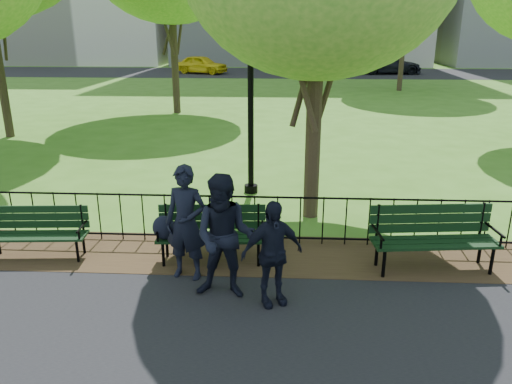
# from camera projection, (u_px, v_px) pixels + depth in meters

# --- Properties ---
(ground) EXTENTS (120.00, 120.00, 0.00)m
(ground) POSITION_uv_depth(u_px,v_px,m) (233.00, 301.00, 7.07)
(ground) COLOR #3B6C1C
(dirt_strip) EXTENTS (60.00, 1.60, 0.01)m
(dirt_strip) POSITION_uv_depth(u_px,v_px,m) (241.00, 254.00, 8.49)
(dirt_strip) COLOR #332414
(dirt_strip) RESTS_ON ground
(far_street) EXTENTS (70.00, 9.00, 0.01)m
(far_street) POSITION_uv_depth(u_px,v_px,m) (276.00, 73.00, 40.18)
(far_street) COLOR black
(far_street) RESTS_ON ground
(iron_fence) EXTENTS (24.06, 0.06, 1.00)m
(iron_fence) POSITION_uv_depth(u_px,v_px,m) (243.00, 217.00, 8.81)
(iron_fence) COLOR black
(iron_fence) RESTS_ON ground
(park_bench_main) EXTENTS (1.82, 0.64, 1.00)m
(park_bench_main) POSITION_uv_depth(u_px,v_px,m) (195.00, 228.00, 8.08)
(park_bench_main) COLOR black
(park_bench_main) RESTS_ON ground
(park_bench_left_a) EXTENTS (1.68, 0.63, 0.94)m
(park_bench_left_a) POSITION_uv_depth(u_px,v_px,m) (37.00, 227.00, 8.29)
(park_bench_left_a) COLOR black
(park_bench_left_a) RESTS_ON ground
(park_bench_right_a) EXTENTS (2.01, 0.81, 1.11)m
(park_bench_right_a) POSITION_uv_depth(u_px,v_px,m) (433.00, 231.00, 7.87)
(park_bench_right_a) COLOR black
(park_bench_right_a) RESTS_ON ground
(lamppost) EXTENTS (0.36, 0.36, 3.95)m
(lamppost) POSITION_uv_depth(u_px,v_px,m) (251.00, 100.00, 10.99)
(lamppost) COLOR black
(lamppost) RESTS_ON ground
(person_left) EXTENTS (0.72, 0.55, 1.78)m
(person_left) POSITION_uv_depth(u_px,v_px,m) (186.00, 223.00, 7.48)
(person_left) COLOR black
(person_left) RESTS_ON asphalt_path
(person_mid) EXTENTS (0.92, 0.54, 1.81)m
(person_mid) POSITION_uv_depth(u_px,v_px,m) (225.00, 237.00, 6.94)
(person_mid) COLOR black
(person_mid) RESTS_ON asphalt_path
(person_right) EXTENTS (0.96, 0.69, 1.52)m
(person_right) POSITION_uv_depth(u_px,v_px,m) (272.00, 253.00, 6.79)
(person_right) COLOR black
(person_right) RESTS_ON asphalt_path
(taxi) EXTENTS (4.48, 2.98, 1.42)m
(taxi) POSITION_uv_depth(u_px,v_px,m) (201.00, 64.00, 39.28)
(taxi) COLOR yellow
(taxi) RESTS_ON far_street
(sedan_silver) EXTENTS (4.96, 2.31, 1.57)m
(sedan_silver) POSITION_uv_depth(u_px,v_px,m) (314.00, 65.00, 37.55)
(sedan_silver) COLOR #B0B2B8
(sedan_silver) RESTS_ON far_street
(sedan_dark) EXTENTS (5.13, 2.32, 1.46)m
(sedan_dark) POSITION_uv_depth(u_px,v_px,m) (389.00, 64.00, 39.03)
(sedan_dark) COLOR black
(sedan_dark) RESTS_ON far_street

